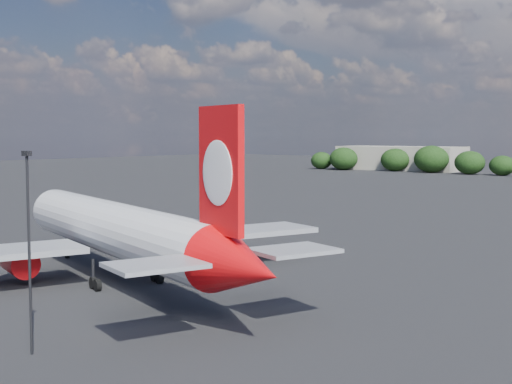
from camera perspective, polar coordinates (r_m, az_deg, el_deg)
The scene contains 4 objects.
ground at distance 100.12m, azimuth 10.06°, elevation -2.37°, with size 500.00×500.00×0.00m, color black.
qantas_airliner at distance 58.10m, azimuth -10.61°, elevation -3.23°, with size 41.30×39.67×13.82m.
apron_lamp_post at distance 40.71m, azimuth -17.71°, elevation -3.82°, with size 0.55×0.30×11.20m.
terminal_building at distance 246.61m, azimuth 11.50°, elevation 2.67°, with size 42.00×16.00×8.00m.
Camera 1 is at (47.44, -27.34, 12.09)m, focal length 50.00 mm.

